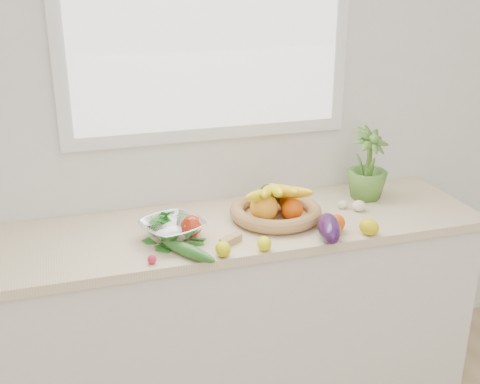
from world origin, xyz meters
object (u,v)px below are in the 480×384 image
object	(u,v)px
colander_with_spinach	(172,225)
fruit_basket	(275,207)
apple	(192,226)
potted_herb	(368,164)
eggplant	(329,228)
cucumber	(188,251)

from	to	relation	value
colander_with_spinach	fruit_basket	bearing A→B (deg)	9.24
apple	potted_herb	xyz separation A→B (m)	(0.89, 0.17, 0.12)
eggplant	potted_herb	bearing A→B (deg)	45.16
eggplant	apple	bearing A→B (deg)	159.49
fruit_basket	apple	bearing A→B (deg)	-170.93
cucumber	colander_with_spinach	size ratio (longest dim) A/B	0.86
colander_with_spinach	cucumber	bearing A→B (deg)	-81.29
apple	colander_with_spinach	bearing A→B (deg)	-169.95
apple	eggplant	world-z (taller)	eggplant
apple	potted_herb	size ratio (longest dim) A/B	0.26
eggplant	cucumber	size ratio (longest dim) A/B	0.85
eggplant	fruit_basket	size ratio (longest dim) A/B	0.51
cucumber	eggplant	bearing A→B (deg)	-1.45
eggplant	fruit_basket	distance (m)	0.29
eggplant	colander_with_spinach	bearing A→B (deg)	163.33
cucumber	colander_with_spinach	bearing A→B (deg)	98.71
potted_herb	apple	bearing A→B (deg)	-169.36
eggplant	potted_herb	xyz separation A→B (m)	(0.36, 0.36, 0.12)
cucumber	fruit_basket	xyz separation A→B (m)	(0.44, 0.24, 0.03)
apple	fruit_basket	bearing A→B (deg)	9.07
cucumber	potted_herb	bearing A→B (deg)	20.28
apple	eggplant	distance (m)	0.56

